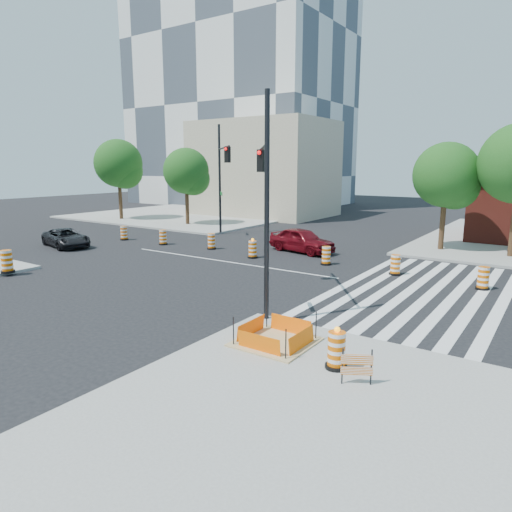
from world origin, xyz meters
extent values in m
plane|color=black|center=(0.00, 0.00, 0.00)|extent=(120.00, 120.00, 0.00)
cube|color=gray|center=(-18.00, 18.00, 0.07)|extent=(22.00, 22.00, 0.15)
cube|color=silver|center=(7.80, 0.00, 0.01)|extent=(0.45, 13.50, 0.01)
cube|color=silver|center=(8.70, 0.00, 0.01)|extent=(0.45, 13.50, 0.01)
cube|color=silver|center=(9.60, 0.00, 0.01)|extent=(0.45, 13.50, 0.01)
cube|color=silver|center=(10.50, 0.00, 0.01)|extent=(0.45, 13.50, 0.01)
cube|color=silver|center=(11.40, 0.00, 0.01)|extent=(0.45, 13.50, 0.01)
cube|color=silver|center=(12.30, 0.00, 0.01)|extent=(0.45, 13.50, 0.01)
cube|color=silver|center=(13.20, 0.00, 0.01)|extent=(0.45, 13.50, 0.01)
cube|color=silver|center=(14.10, 0.00, 0.01)|extent=(0.45, 13.50, 0.01)
cube|color=silver|center=(0.00, 0.00, 0.01)|extent=(14.00, 0.12, 0.01)
cube|color=tan|center=(9.00, -9.00, 0.17)|extent=(2.20, 2.20, 0.05)
cube|color=#FF6605|center=(9.00, -9.90, 0.43)|extent=(1.44, 0.02, 0.55)
cube|color=#FF6605|center=(9.00, -8.10, 0.43)|extent=(1.44, 0.02, 0.55)
cube|color=#FF6605|center=(8.10, -9.00, 0.43)|extent=(0.02, 1.44, 0.55)
cube|color=#FF6605|center=(9.90, -9.00, 0.43)|extent=(0.02, 1.44, 0.55)
cylinder|color=black|center=(8.10, -9.90, 0.60)|extent=(0.04, 0.04, 0.90)
cylinder|color=black|center=(9.90, -9.90, 0.60)|extent=(0.04, 0.04, 0.90)
cylinder|color=black|center=(8.10, -8.10, 0.60)|extent=(0.04, 0.04, 0.90)
cylinder|color=black|center=(9.90, -8.10, 0.60)|extent=(0.04, 0.04, 0.90)
cube|color=silver|center=(-24.00, 34.00, 22.50)|extent=(28.00, 18.00, 45.00)
cube|color=tan|center=(-12.00, 22.00, 5.00)|extent=(14.00, 10.00, 10.00)
imported|color=#5A070F|center=(2.15, 5.05, 0.76)|extent=(4.77, 2.73, 1.53)
imported|color=black|center=(-11.84, -2.31, 0.61)|extent=(4.74, 3.00, 1.22)
cylinder|color=black|center=(7.54, -7.27, 3.98)|extent=(0.17, 0.17, 7.66)
cylinder|color=black|center=(5.85, -4.95, 6.09)|extent=(3.47, 4.71, 0.11)
cube|color=black|center=(4.67, -3.32, 5.61)|extent=(0.31, 0.27, 0.96)
sphere|color=#FF0C0C|center=(4.67, -3.50, 5.94)|extent=(0.17, 0.17, 0.17)
cube|color=#0C591E|center=(6.98, -6.50, 3.02)|extent=(0.71, 0.95, 0.24)
cylinder|color=black|center=(-6.95, 8.16, 4.32)|extent=(0.19, 0.19, 8.35)
cylinder|color=black|center=(-4.74, 5.93, 6.62)|extent=(4.50, 4.53, 0.13)
cube|color=black|center=(-3.20, 4.38, 6.10)|extent=(0.33, 0.29, 1.04)
sphere|color=#FF0C0C|center=(-3.20, 4.20, 6.46)|extent=(0.19, 0.19, 0.19)
cube|color=#0C591E|center=(-6.21, 7.41, 3.28)|extent=(0.91, 0.92, 0.26)
cylinder|color=black|center=(11.25, -9.58, 0.20)|extent=(0.59, 0.59, 0.10)
cylinder|color=#DF5E04|center=(11.25, -9.58, 0.69)|extent=(0.47, 0.47, 0.93)
sphere|color=#FF990C|center=(11.25, -9.58, 1.22)|extent=(0.16, 0.16, 0.16)
cylinder|color=black|center=(-6.90, -8.80, 0.21)|extent=(0.66, 0.66, 0.11)
cylinder|color=#DF5E04|center=(-6.90, -8.80, 0.76)|extent=(0.53, 0.53, 1.05)
cube|color=#DF5E04|center=(12.05, -10.13, 0.79)|extent=(0.69, 0.41, 0.26)
cube|color=#DF5E04|center=(12.05, -10.13, 0.50)|extent=(0.69, 0.41, 0.20)
cylinder|color=black|center=(11.74, -10.30, 0.61)|extent=(0.04, 0.04, 0.91)
cylinder|color=black|center=(12.35, -9.96, 0.61)|extent=(0.04, 0.04, 0.91)
cylinder|color=#382314|center=(-20.99, 9.80, 2.48)|extent=(0.35, 0.35, 4.96)
sphere|color=#184A15|center=(-20.99, 9.80, 5.59)|extent=(4.65, 4.65, 4.65)
sphere|color=#184A15|center=(-20.44, 10.13, 4.81)|extent=(3.41, 3.41, 3.41)
sphere|color=#184A15|center=(-21.43, 9.58, 5.12)|extent=(3.10, 3.10, 3.10)
cylinder|color=#382314|center=(-12.73, 10.56, 2.18)|extent=(0.34, 0.34, 4.36)
sphere|color=#184A15|center=(-12.73, 10.56, 4.90)|extent=(4.08, 4.08, 4.08)
sphere|color=#184A15|center=(-12.20, 10.87, 4.22)|extent=(2.99, 2.99, 2.99)
sphere|color=#184A15|center=(-13.15, 10.34, 4.49)|extent=(2.72, 2.72, 2.72)
cylinder|color=#382314|center=(9.37, 10.29, 2.15)|extent=(0.33, 0.33, 4.29)
sphere|color=#184A15|center=(9.37, 10.29, 4.83)|extent=(4.02, 4.02, 4.02)
sphere|color=#184A15|center=(9.88, 10.60, 4.16)|extent=(2.95, 2.95, 2.95)
sphere|color=#184A15|center=(8.96, 10.08, 4.42)|extent=(2.68, 2.68, 2.68)
sphere|color=#184A15|center=(12.88, 9.99, 5.06)|extent=(3.06, 3.06, 3.06)
cylinder|color=black|center=(-10.92, 1.79, 0.05)|extent=(0.60, 0.60, 0.10)
cylinder|color=#DF5E04|center=(-10.92, 1.79, 0.55)|extent=(0.48, 0.48, 0.95)
cylinder|color=black|center=(-7.08, 1.99, 0.05)|extent=(0.60, 0.60, 0.10)
cylinder|color=#DF5E04|center=(-7.08, 1.99, 0.55)|extent=(0.48, 0.48, 0.95)
cylinder|color=black|center=(-3.20, 2.57, 0.05)|extent=(0.60, 0.60, 0.10)
cylinder|color=#DF5E04|center=(-3.20, 2.57, 0.55)|extent=(0.48, 0.48, 0.95)
cylinder|color=black|center=(0.67, 1.74, 0.05)|extent=(0.60, 0.60, 0.10)
cylinder|color=#DF5E04|center=(0.67, 1.74, 0.55)|extent=(0.48, 0.48, 0.95)
sphere|color=#FF990C|center=(0.67, 1.74, 1.10)|extent=(0.16, 0.16, 0.16)
cylinder|color=black|center=(5.10, 2.50, 0.05)|extent=(0.60, 0.60, 0.10)
cylinder|color=#DF5E04|center=(5.10, 2.50, 0.55)|extent=(0.48, 0.48, 0.95)
cylinder|color=black|center=(9.01, 2.30, 0.05)|extent=(0.60, 0.60, 0.10)
cylinder|color=#DF5E04|center=(9.01, 2.30, 0.55)|extent=(0.48, 0.48, 0.95)
cylinder|color=black|center=(13.09, 1.76, 0.05)|extent=(0.60, 0.60, 0.10)
cylinder|color=#DF5E04|center=(13.09, 1.76, 0.55)|extent=(0.48, 0.48, 0.95)
camera|label=1|loc=(15.88, -20.04, 5.43)|focal=32.00mm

